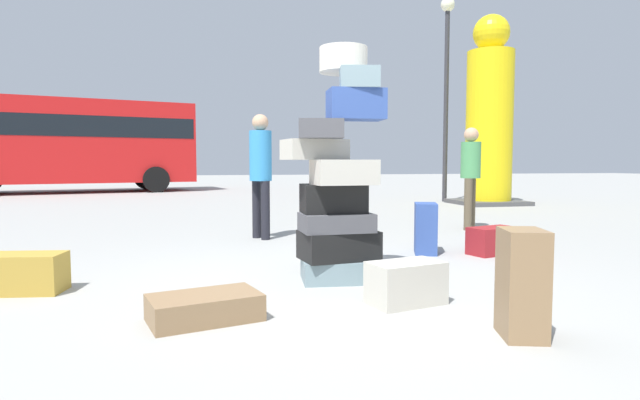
# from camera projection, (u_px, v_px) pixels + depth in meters

# --- Properties ---
(ground_plane) EXTENTS (80.00, 80.00, 0.00)m
(ground_plane) POSITION_uv_depth(u_px,v_px,m) (317.00, 291.00, 4.11)
(ground_plane) COLOR #9E9E99
(suitcase_tower) EXTENTS (0.89, 0.64, 2.01)m
(suitcase_tower) POSITION_uv_depth(u_px,v_px,m) (339.00, 187.00, 4.39)
(suitcase_tower) COLOR gray
(suitcase_tower) RESTS_ON ground
(suitcase_navy_behind_tower) EXTENTS (0.36, 0.44, 0.57)m
(suitcase_navy_behind_tower) POSITION_uv_depth(u_px,v_px,m) (426.00, 228.00, 5.80)
(suitcase_navy_behind_tower) COLOR #334F99
(suitcase_navy_behind_tower) RESTS_ON ground
(suitcase_tan_white_trunk) EXTENTS (0.66, 0.41, 0.31)m
(suitcase_tan_white_trunk) POSITION_uv_depth(u_px,v_px,m) (22.00, 273.00, 4.05)
(suitcase_tan_white_trunk) COLOR #B28C33
(suitcase_tan_white_trunk) RESTS_ON ground
(suitcase_brown_left_side) EXTENTS (0.78, 0.58, 0.17)m
(suitcase_brown_left_side) POSITION_uv_depth(u_px,v_px,m) (205.00, 307.00, 3.34)
(suitcase_brown_left_side) COLOR olive
(suitcase_brown_left_side) RESTS_ON ground
(suitcase_brown_right_side) EXTENTS (0.32, 0.37, 0.64)m
(suitcase_brown_right_side) POSITION_uv_depth(u_px,v_px,m) (522.00, 284.00, 3.00)
(suitcase_brown_right_side) COLOR olive
(suitcase_brown_right_side) RESTS_ON ground
(suitcase_maroon_foreground_near) EXTENTS (0.61, 0.43, 0.31)m
(suitcase_maroon_foreground_near) POSITION_uv_depth(u_px,v_px,m) (493.00, 241.00, 5.75)
(suitcase_maroon_foreground_near) COLOR maroon
(suitcase_maroon_foreground_near) RESTS_ON ground
(suitcase_cream_upright_blue) EXTENTS (0.59, 0.43, 0.31)m
(suitcase_cream_upright_blue) POSITION_uv_depth(u_px,v_px,m) (406.00, 283.00, 3.72)
(suitcase_cream_upright_blue) COLOR beige
(suitcase_cream_upright_blue) RESTS_ON ground
(person_bearded_onlooker) EXTENTS (0.30, 0.30, 1.57)m
(person_bearded_onlooker) POSITION_uv_depth(u_px,v_px,m) (471.00, 169.00, 7.87)
(person_bearded_onlooker) COLOR brown
(person_bearded_onlooker) RESTS_ON ground
(person_tourist_with_camera) EXTENTS (0.30, 0.32, 1.68)m
(person_tourist_with_camera) POSITION_uv_depth(u_px,v_px,m) (261.00, 165.00, 6.88)
(person_tourist_with_camera) COLOR black
(person_tourist_with_camera) RESTS_ON ground
(yellow_dummy_statue) EXTENTS (1.58, 1.58, 4.63)m
(yellow_dummy_statue) POSITION_uv_depth(u_px,v_px,m) (489.00, 121.00, 12.63)
(yellow_dummy_statue) COLOR yellow
(yellow_dummy_statue) RESTS_ON ground
(parked_bus) EXTENTS (8.46, 4.31, 3.15)m
(parked_bus) POSITION_uv_depth(u_px,v_px,m) (71.00, 140.00, 17.72)
(parked_bus) COLOR red
(parked_bus) RESTS_ON ground
(lamp_post) EXTENTS (0.36, 0.36, 5.31)m
(lamp_post) POSITION_uv_depth(u_px,v_px,m) (447.00, 67.00, 13.40)
(lamp_post) COLOR #333338
(lamp_post) RESTS_ON ground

